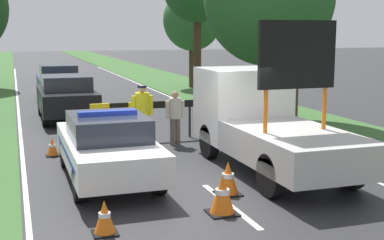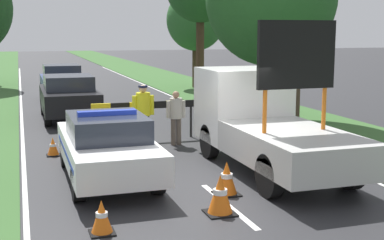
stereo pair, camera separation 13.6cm
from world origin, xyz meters
name	(u,v)px [view 1 (the left image)]	position (x,y,z in m)	size (l,w,h in m)	color
ground_plane	(200,182)	(0.00, 0.00, 0.00)	(160.00, 160.00, 0.00)	#28282B
lane_markings	(110,110)	(0.00, 11.38, 0.00)	(7.33, 54.19, 0.01)	silver
grass_verge_right	(182,85)	(5.83, 20.00, 0.01)	(4.23, 120.00, 0.03)	#38602D
police_car	(107,146)	(-1.86, 0.84, 0.75)	(1.80, 4.61, 1.54)	white
work_truck	(263,121)	(1.86, 0.77, 1.12)	(2.06, 5.50, 3.45)	white
road_barrier	(147,108)	(0.00, 4.82, 0.96)	(3.37, 0.08, 1.15)	black
police_officer	(142,110)	(-0.33, 4.00, 1.04)	(0.63, 0.40, 1.74)	#191E38
pedestrian_civilian	(175,114)	(0.58, 3.82, 0.91)	(0.56, 0.35, 1.55)	brown
traffic_cone_near_police	(142,139)	(-0.51, 3.27, 0.35)	(0.51, 0.51, 0.71)	black
traffic_cone_centre_front	(52,147)	(-2.86, 3.51, 0.24)	(0.35, 0.35, 0.48)	black
traffic_cone_near_truck	(222,194)	(-0.31, -2.06, 0.36)	(0.52, 0.52, 0.72)	black
traffic_cone_behind_barrier	(228,178)	(0.22, -1.04, 0.34)	(0.49, 0.49, 0.68)	black
traffic_cone_lane_edge	(105,217)	(-2.46, -2.37, 0.28)	(0.40, 0.40, 0.56)	black
queued_car_sedan_black	(66,97)	(-1.92, 9.46, 0.84)	(1.92, 4.46, 1.63)	black
queued_car_hatch_blue	(59,82)	(-1.74, 15.03, 0.87)	(1.83, 4.25, 1.69)	navy
roadside_tree_mid_right	(192,20)	(6.03, 18.56, 3.83)	(3.31, 3.31, 5.59)	#42301E
utility_pole	(298,17)	(5.25, 5.29, 3.69)	(1.20, 0.20, 7.16)	#473828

